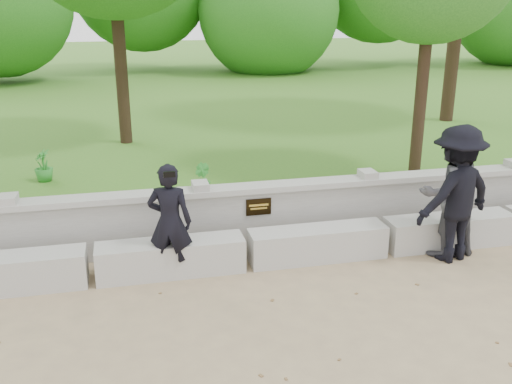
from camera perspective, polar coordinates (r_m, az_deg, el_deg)
The scene contains 9 objects.
ground at distance 6.13m, azimuth 2.95°, elevation -14.92°, with size 80.00×80.00×0.00m, color tan.
lawn at distance 19.24m, azimuth -8.72°, elevation 8.53°, with size 40.00×22.00×0.25m, color #3D7324.
concrete_bench at distance 7.64m, azimuth -0.96°, elevation -5.86°, with size 11.90×0.45×0.45m.
parapet_wall at distance 8.18m, azimuth -2.01°, elevation -2.36°, with size 12.50×0.35×0.90m.
man_main at distance 7.21m, azimuth -8.60°, elevation -2.98°, with size 0.63×0.59×1.52m.
visitor_left at distance 8.20m, azimuth 18.68°, elevation -0.09°, with size 0.93×0.76×1.80m.
visitor_mid at distance 8.05m, azimuth 19.35°, elevation -0.20°, with size 1.36×1.00×1.87m.
shrub_b at distance 9.70m, azimuth -5.38°, elevation 1.28°, with size 0.30×0.24×0.54m, color #308A2E.
shrub_d at distance 11.08m, azimuth -20.49°, elevation 2.50°, with size 0.33×0.30×0.59m, color #308A2E.
Camera 1 is at (-1.46, -4.91, 3.37)m, focal length 40.00 mm.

